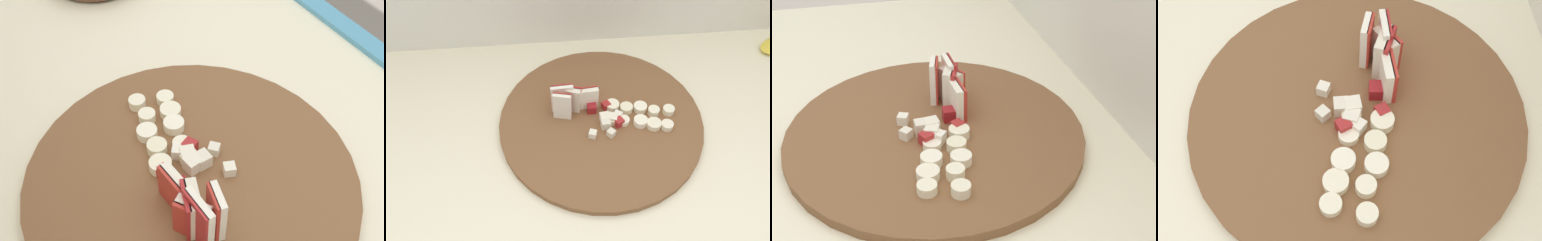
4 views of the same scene
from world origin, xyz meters
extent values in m
cube|color=beige|center=(0.00, 0.00, 0.46)|extent=(1.21, 0.68, 0.91)
cube|color=silver|center=(0.00, 0.36, 0.73)|extent=(2.40, 0.04, 1.47)
cylinder|color=brown|center=(-0.03, 0.07, 0.92)|extent=(0.42, 0.42, 0.01)
cube|color=#B22D23|center=(-0.11, 0.09, 0.96)|extent=(0.04, 0.01, 0.07)
cube|color=white|center=(-0.11, 0.08, 0.96)|extent=(0.04, 0.02, 0.07)
cube|color=#A32323|center=(-0.09, 0.11, 0.96)|extent=(0.04, 0.02, 0.06)
cube|color=beige|center=(-0.09, 0.10, 0.96)|extent=(0.04, 0.03, 0.06)
cube|color=#A32323|center=(-0.11, 0.11, 0.96)|extent=(0.05, 0.01, 0.07)
cube|color=white|center=(-0.11, 0.10, 0.96)|extent=(0.05, 0.01, 0.07)
cube|color=#B22D23|center=(-0.06, 0.11, 0.95)|extent=(0.05, 0.01, 0.05)
cube|color=#EFE5CC|center=(-0.06, 0.10, 0.95)|extent=(0.05, 0.02, 0.05)
cube|color=#B22D23|center=(-0.11, 0.11, 0.95)|extent=(0.04, 0.03, 0.05)
cube|color=beige|center=(-0.10, 0.11, 0.95)|extent=(0.04, 0.03, 0.05)
cube|color=#EFE5CC|center=(-0.01, 0.06, 0.93)|extent=(0.02, 0.02, 0.02)
cube|color=white|center=(0.00, 0.07, 0.93)|extent=(0.02, 0.02, 0.02)
cube|color=beige|center=(-0.03, 0.05, 0.93)|extent=(0.02, 0.02, 0.02)
cube|color=#EFE5CC|center=(-0.06, 0.03, 0.93)|extent=(0.02, 0.02, 0.01)
cube|color=#A32323|center=(-0.02, 0.10, 0.93)|extent=(0.02, 0.02, 0.02)
cube|color=#A32323|center=(0.00, 0.05, 0.93)|extent=(0.02, 0.02, 0.02)
cube|color=maroon|center=(-0.05, 0.09, 0.93)|extent=(0.02, 0.02, 0.02)
cube|color=#EFE5CC|center=(-0.03, 0.06, 0.93)|extent=(0.02, 0.02, 0.02)
cube|color=beige|center=(-0.02, 0.03, 0.93)|extent=(0.02, 0.02, 0.01)
cylinder|color=beige|center=(-0.01, 0.06, 0.93)|extent=(0.02, 0.02, 0.01)
cylinder|color=white|center=(0.01, 0.06, 0.93)|extent=(0.02, 0.02, 0.01)
cylinder|color=white|center=(0.04, 0.05, 0.93)|extent=(0.03, 0.03, 0.01)
cylinder|color=#F4EAC6|center=(0.07, 0.04, 0.93)|extent=(0.03, 0.03, 0.01)
cylinder|color=#F4EAC6|center=(0.10, 0.04, 0.93)|extent=(0.02, 0.02, 0.01)
cylinder|color=#F4EAC6|center=(-0.01, 0.10, 0.93)|extent=(0.03, 0.03, 0.01)
cylinder|color=beige|center=(0.02, 0.09, 0.93)|extent=(0.03, 0.03, 0.01)
cylinder|color=white|center=(0.05, 0.09, 0.93)|extent=(0.03, 0.03, 0.01)
cylinder|color=#F4EAC6|center=(0.08, 0.07, 0.93)|extent=(0.02, 0.02, 0.01)
cylinder|color=#F4EAC6|center=(0.11, 0.07, 0.93)|extent=(0.02, 0.02, 0.01)
camera|label=1|loc=(-0.34, 0.25, 1.41)|focal=44.63mm
camera|label=2|loc=(-0.13, -0.44, 1.56)|focal=37.05mm
camera|label=3|loc=(0.53, -0.02, 1.32)|focal=46.05mm
camera|label=4|loc=(0.24, 0.05, 1.35)|focal=37.80mm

